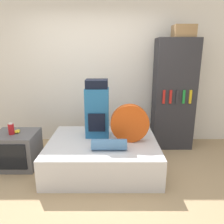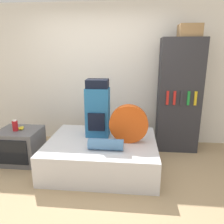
% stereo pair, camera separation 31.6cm
% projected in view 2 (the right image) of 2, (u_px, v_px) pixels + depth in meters
% --- Properties ---
extents(ground_plane, '(16.00, 16.00, 0.00)m').
position_uv_depth(ground_plane, '(86.00, 186.00, 2.92)').
color(ground_plane, tan).
extents(wall_back, '(8.00, 0.05, 2.60)m').
position_uv_depth(wall_back, '(103.00, 75.00, 4.18)').
color(wall_back, white).
rests_on(wall_back, ground_plane).
extents(bed, '(1.63, 1.32, 0.44)m').
position_uv_depth(bed, '(102.00, 154.00, 3.36)').
color(bed, silver).
rests_on(bed, ground_plane).
extents(backpack, '(0.36, 0.30, 0.89)m').
position_uv_depth(backpack, '(98.00, 109.00, 3.39)').
color(backpack, '#23669E').
rests_on(backpack, bed).
extents(tent_bag, '(0.56, 0.13, 0.56)m').
position_uv_depth(tent_bag, '(129.00, 124.00, 3.18)').
color(tent_bag, '#D14C14').
rests_on(tent_bag, bed).
extents(sleeping_roll, '(0.48, 0.15, 0.15)m').
position_uv_depth(sleeping_roll, '(106.00, 144.00, 2.97)').
color(sleeping_roll, teal).
rests_on(sleeping_roll, bed).
extents(television, '(0.64, 0.58, 0.54)m').
position_uv_depth(television, '(21.00, 146.00, 3.53)').
color(television, '#5B5B60').
rests_on(television, ground_plane).
extents(canister, '(0.08, 0.08, 0.18)m').
position_uv_depth(canister, '(15.00, 126.00, 3.40)').
color(canister, '#B2191E').
rests_on(canister, television).
extents(banana_bunch, '(0.12, 0.14, 0.04)m').
position_uv_depth(banana_bunch, '(21.00, 128.00, 3.49)').
color(banana_bunch, yellow).
rests_on(banana_bunch, television).
extents(bookshelf, '(0.71, 0.44, 1.96)m').
position_uv_depth(bookshelf, '(179.00, 96.00, 3.82)').
color(bookshelf, '#2D2D33').
rests_on(bookshelf, ground_plane).
extents(cardboard_box, '(0.35, 0.30, 0.20)m').
position_uv_depth(cardboard_box, '(190.00, 31.00, 3.51)').
color(cardboard_box, '#99754C').
rests_on(cardboard_box, bookshelf).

